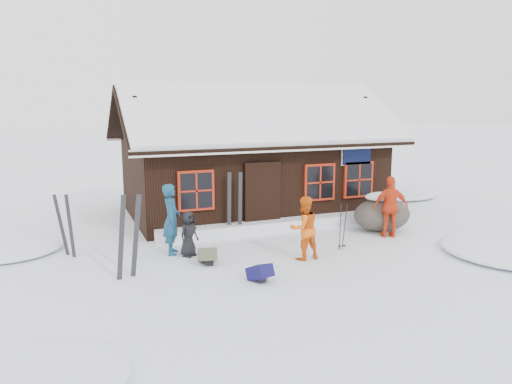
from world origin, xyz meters
The scene contains 15 objects.
ground centered at (0.00, 0.00, 0.00)m, with size 120.00×120.00×0.00m, color white.
mountain_hut centered at (1.50, 4.98, 1.58)m, with size 8.90×6.09×4.42m.
snow_drift centered at (1.50, 2.25, 0.17)m, with size 7.60×0.60×0.35m, color white.
snow_mounds centered at (1.65, 1.86, 0.00)m, with size 20.60×13.20×0.48m.
skier_teal centered at (-2.08, 1.18, 0.90)m, with size 0.65×0.43×1.79m, color navy.
skier_orange_left centered at (0.82, -0.43, 0.78)m, with size 0.76×0.59×1.56m, color orange.
skier_orange_right centered at (4.00, 0.47, 0.87)m, with size 1.02×0.43×1.74m, color red.
skier_crouched centered at (-1.73, 0.84, 0.57)m, with size 0.56×0.36×1.14m, color black.
boulder centered at (4.22, 1.14, 0.52)m, with size 1.77×1.32×1.03m.
ski_pair_left centered at (-3.31, -0.18, 0.90)m, with size 0.61×0.15×1.90m.
ski_pair_mid centered at (-4.56, 1.98, 0.76)m, with size 0.45×0.37×1.61m.
ski_pair_right centered at (-0.04, 2.20, 0.90)m, with size 0.44×0.14×1.89m.
ski_poles centered at (2.14, -0.04, 0.57)m, with size 0.22×0.11×1.22m.
backpack_blue centered at (-0.75, -1.45, 0.14)m, with size 0.38×0.50×0.27m, color #121045.
backpack_olive centered at (-1.48, 0.08, 0.15)m, with size 0.42×0.56×0.30m, color #4A4E37.
Camera 1 is at (-4.58, -10.90, 3.83)m, focal length 35.00 mm.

